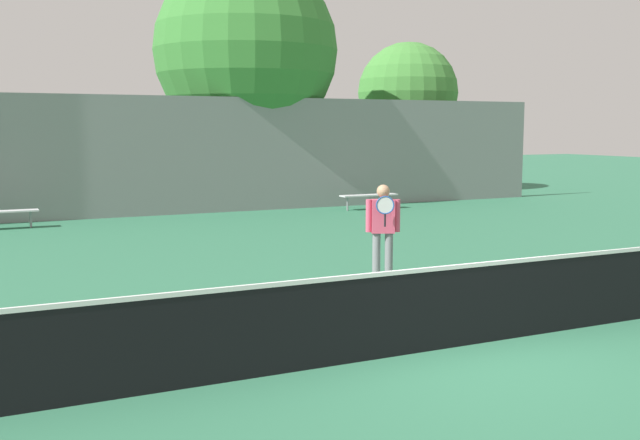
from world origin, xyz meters
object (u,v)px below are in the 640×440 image
bench_courtside_far (369,196)px  tree_dark_dense (408,93)px  tree_green_tall (246,51)px  tennis_net (453,306)px  tennis_player (383,226)px

bench_courtside_far → tree_dark_dense: size_ratio=0.32×
tree_green_tall → tree_dark_dense: size_ratio=1.37×
tree_green_tall → tree_dark_dense: tree_green_tall is taller
tennis_net → tree_dark_dense: size_ratio=1.95×
bench_courtside_far → tree_dark_dense: (4.98, 5.61, 3.61)m
tennis_net → tree_dark_dense: tree_dark_dense is taller
tennis_net → tree_green_tall: size_ratio=1.42×
bench_courtside_far → tree_green_tall: size_ratio=0.23×
bench_courtside_far → tree_green_tall: tree_green_tall is taller
tree_green_tall → tennis_net: bearing=-102.3°
tennis_net → tennis_player: (1.25, 3.78, 0.44)m
tennis_player → tree_dark_dense: size_ratio=0.27×
tennis_net → bench_courtside_far: tennis_net is taller
bench_courtside_far → tree_green_tall: 6.68m
tennis_net → tree_green_tall: tree_green_tall is taller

